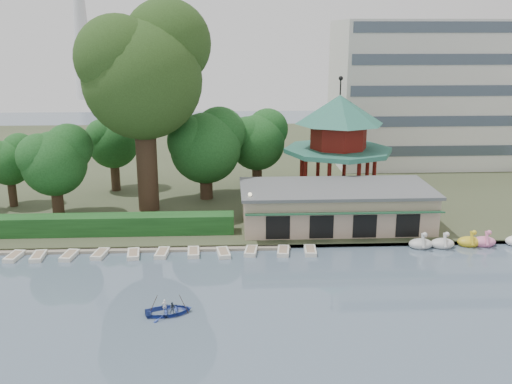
{
  "coord_description": "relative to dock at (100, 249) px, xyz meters",
  "views": [
    {
      "loc": [
        -0.38,
        -30.93,
        18.74
      ],
      "look_at": [
        2.0,
        18.0,
        5.0
      ],
      "focal_mm": 40.0,
      "sensor_mm": 36.0,
      "label": 1
    }
  ],
  "objects": [
    {
      "name": "moored_rowboats",
      "position": [
        1.83,
        -1.42,
        0.06
      ],
      "size": [
        34.74,
        2.77,
        0.36
      ],
      "color": "silver",
      "rests_on": "ground"
    },
    {
      "name": "small_trees",
      "position": [
        1.63,
        14.42,
        6.41
      ],
      "size": [
        39.7,
        16.74,
        10.34
      ],
      "color": "#3A281C",
      "rests_on": "shore"
    },
    {
      "name": "boathouse",
      "position": [
        22.0,
        4.77,
        2.25
      ],
      "size": [
        18.6,
        9.39,
        3.9
      ],
      "color": "tan",
      "rests_on": "shore"
    },
    {
      "name": "embankment",
      "position": [
        12.0,
        0.1,
        0.03
      ],
      "size": [
        220.0,
        0.6,
        0.3
      ],
      "primitive_type": "cube",
      "color": "gray",
      "rests_on": "ground"
    },
    {
      "name": "ground_plane",
      "position": [
        12.0,
        -17.2,
        -0.12
      ],
      "size": [
        220.0,
        220.0,
        0.0
      ],
      "primitive_type": "plane",
      "color": "slate",
      "rests_on": "ground"
    },
    {
      "name": "office_building",
      "position": [
        44.67,
        31.8,
        9.61
      ],
      "size": [
        38.0,
        18.0,
        20.0
      ],
      "color": "silver",
      "rests_on": "shore"
    },
    {
      "name": "dock",
      "position": [
        0.0,
        0.0,
        0.0
      ],
      "size": [
        34.0,
        1.6,
        0.24
      ],
      "primitive_type": "cube",
      "color": "gray",
      "rests_on": "ground"
    },
    {
      "name": "hedge",
      "position": [
        -3.0,
        3.3,
        1.18
      ],
      "size": [
        30.0,
        2.0,
        1.8
      ],
      "primitive_type": "cube",
      "color": "#1E521F",
      "rests_on": "shore"
    },
    {
      "name": "pavilion",
      "position": [
        24.0,
        14.8,
        7.36
      ],
      "size": [
        12.4,
        12.4,
        13.5
      ],
      "color": "tan",
      "rests_on": "shore"
    },
    {
      "name": "lamp_post",
      "position": [
        13.5,
        1.8,
        3.22
      ],
      "size": [
        0.36,
        0.36,
        4.28
      ],
      "color": "black",
      "rests_on": "shore"
    },
    {
      "name": "shore",
      "position": [
        12.0,
        34.8,
        0.08
      ],
      "size": [
        220.0,
        70.0,
        0.4
      ],
      "primitive_type": "cube",
      "color": "#424930",
      "rests_on": "ground"
    },
    {
      "name": "swan_boats",
      "position": [
        36.02,
        -0.58,
        0.28
      ],
      "size": [
        15.8,
        2.12,
        1.92
      ],
      "color": "silver",
      "rests_on": "ground"
    },
    {
      "name": "rowboat_with_passengers",
      "position": [
        7.33,
        -12.25,
        0.35
      ],
      "size": [
        5.01,
        3.99,
        2.01
      ],
      "color": "#2D439D",
      "rests_on": "ground"
    },
    {
      "name": "big_tree",
      "position": [
        3.16,
        11.0,
        15.12
      ],
      "size": [
        13.31,
        12.4,
        21.8
      ],
      "color": "#3A281C",
      "rests_on": "shore"
    }
  ]
}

